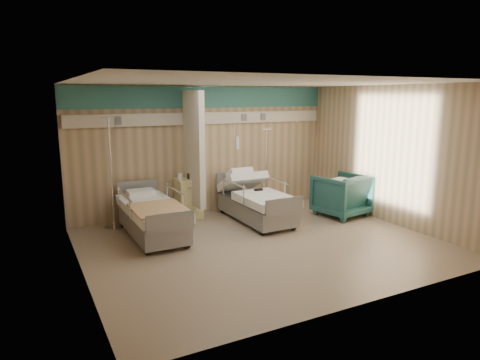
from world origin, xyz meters
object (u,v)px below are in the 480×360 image
iv_stand_left (113,206)px  visitor_armchair (341,195)px  bed_right (256,206)px  iv_stand_right (266,190)px  bedside_cabinet (189,198)px  bed_left (153,220)px

iv_stand_left → visitor_armchair: bearing=-16.6°
iv_stand_left → bed_right: bearing=-17.8°
iv_stand_right → iv_stand_left: (-3.56, -0.10, 0.07)m
bed_right → visitor_armchair: visitor_armchair is taller
bed_right → iv_stand_right: iv_stand_right is taller
visitor_armchair → iv_stand_right: 1.80m
bedside_cabinet → visitor_armchair: visitor_armchair is taller
bed_right → visitor_armchair: size_ratio=2.14×
iv_stand_right → bed_right: bearing=-129.9°
visitor_armchair → bed_left: bearing=-16.3°
visitor_armchair → iv_stand_right: size_ratio=0.55×
visitor_armchair → iv_stand_left: 4.79m
bed_left → iv_stand_left: iv_stand_left is taller
bedside_cabinet → bed_left: bearing=-139.4°
bed_left → bed_right: bearing=0.0°
bedside_cabinet → visitor_armchair: bearing=-24.9°
bed_left → iv_stand_right: iv_stand_right is taller
bedside_cabinet → iv_stand_left: iv_stand_left is taller
iv_stand_right → iv_stand_left: 3.56m
bed_right → iv_stand_right: bearing=50.1°
bed_right → visitor_armchair: bearing=-14.9°
bed_right → iv_stand_right: 1.28m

